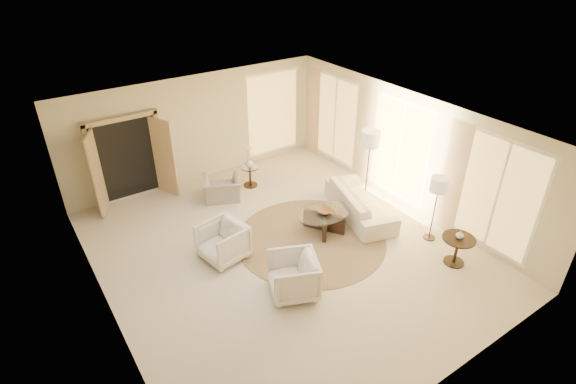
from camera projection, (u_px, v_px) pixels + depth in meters
room at (283, 193)px, 8.80m from camera, size 7.04×8.04×2.83m
windows_right at (402, 151)px, 10.57m from camera, size 0.10×6.40×2.40m
window_back_corner at (273, 113)px, 12.76m from camera, size 1.70×0.10×2.40m
curtains_right at (374, 141)px, 11.22m from camera, size 0.06×5.20×2.60m
french_doors at (129, 161)px, 10.78m from camera, size 1.95×0.66×2.16m
area_rug at (311, 239)px, 9.84m from camera, size 3.92×3.92×0.01m
sofa at (360, 202)px, 10.54m from camera, size 1.49×2.41×0.66m
armchair_left at (223, 240)px, 9.08m from camera, size 0.92×0.96×0.87m
armchair_right at (293, 274)px, 8.18m from camera, size 1.07×1.10×0.87m
accent_chair at (222, 185)px, 11.12m from camera, size 1.07×0.91×0.79m
coffee_table at (324, 219)px, 9.99m from camera, size 1.34×1.34×0.47m
end_table at (457, 246)px, 8.94m from camera, size 0.65×0.65×0.61m
side_table at (250, 174)px, 11.74m from camera, size 0.48×0.48×0.56m
floor_lamp_near at (370, 142)px, 10.55m from camera, size 0.44×0.44×1.83m
floor_lamp_far at (439, 187)px, 9.23m from camera, size 0.37×0.37×1.51m
bowl at (325, 211)px, 9.88m from camera, size 0.36×0.36×0.08m
end_vase at (460, 235)px, 8.80m from camera, size 0.21×0.21×0.17m
side_vase at (250, 163)px, 11.57m from camera, size 0.29×0.29×0.23m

